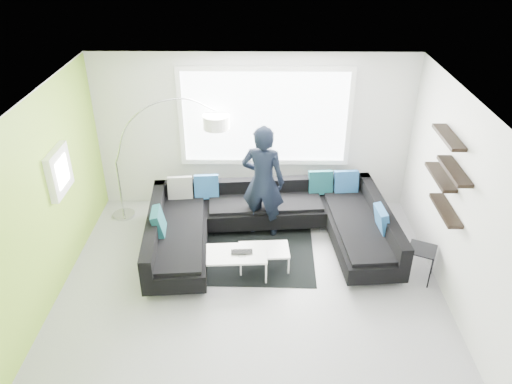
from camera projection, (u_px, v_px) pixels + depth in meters
ground at (251, 290)px, 7.22m from camera, size 5.50×5.50×0.00m
room_shell at (253, 172)px, 6.50m from camera, size 5.54×5.04×2.82m
sectional_sofa at (269, 229)px, 7.93m from camera, size 3.98×2.67×0.82m
rug at (241, 252)px, 7.99m from camera, size 2.35×1.73×0.01m
coffee_table at (250, 260)px, 7.51m from camera, size 1.23×0.76×0.39m
arc_lamp at (116, 162)px, 8.43m from camera, size 2.07×0.99×2.13m
side_table at (420, 263)px, 7.33m from camera, size 0.51×0.51×0.52m
person at (263, 182)px, 8.04m from camera, size 0.91×0.77×1.94m
laptop at (242, 254)px, 7.30m from camera, size 0.34×0.24×0.02m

